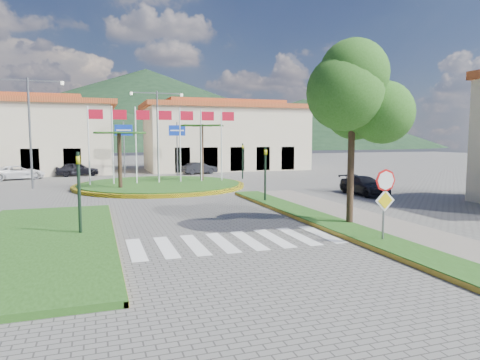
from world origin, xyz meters
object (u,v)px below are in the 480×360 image
object	(u,v)px
white_van	(18,173)
car_dark_b	(199,168)
deciduous_tree	(352,102)
car_side_right	(364,186)
stop_sign	(385,194)
roundabout_island	(160,185)
car_dark_a	(77,169)

from	to	relation	value
white_van	car_dark_b	distance (m)	16.65
white_van	car_dark_b	xyz separation A→B (m)	(16.64, 0.45, -0.03)
deciduous_tree	car_dark_b	size ratio (longest dim) A/B	1.88
car_dark_b	car_side_right	distance (m)	20.11
car_dark_b	car_side_right	world-z (taller)	car_side_right
stop_sign	deciduous_tree	world-z (taller)	deciduous_tree
roundabout_island	car_dark_b	xyz separation A→B (m)	(5.48, 10.28, 0.42)
deciduous_tree	car_dark_a	distance (m)	31.43
white_van	car_side_right	size ratio (longest dim) A/B	1.09
white_van	roundabout_island	bearing A→B (deg)	-150.63
deciduous_tree	white_van	xyz separation A→B (m)	(-16.66, 26.83, -4.55)
car_dark_a	car_side_right	xyz separation A→B (m)	(18.26, -20.54, -0.09)
deciduous_tree	car_dark_b	bearing A→B (deg)	90.03
white_van	car_side_right	distance (m)	29.69
stop_sign	car_dark_b	world-z (taller)	stop_sign
stop_sign	car_side_right	world-z (taller)	stop_sign
white_van	car_dark_a	xyz separation A→B (m)	(4.90, 1.97, 0.06)
deciduous_tree	white_van	bearing A→B (deg)	121.83
stop_sign	white_van	bearing A→B (deg)	118.26
deciduous_tree	roundabout_island	bearing A→B (deg)	107.91
stop_sign	car_dark_b	size ratio (longest dim) A/B	0.73
car_dark_b	roundabout_island	bearing A→B (deg)	138.18
car_dark_a	car_dark_b	world-z (taller)	car_dark_a
white_van	car_dark_a	distance (m)	5.28
roundabout_island	car_side_right	size ratio (longest dim) A/B	3.08
car_dark_a	car_dark_b	distance (m)	11.84
roundabout_island	deciduous_tree	xyz separation A→B (m)	(5.50, -17.00, 5.00)
car_dark_a	car_dark_b	bearing A→B (deg)	-106.10
car_side_right	roundabout_island	bearing A→B (deg)	143.71
deciduous_tree	white_van	distance (m)	31.91
roundabout_island	car_side_right	xyz separation A→B (m)	(12.00, -8.74, 0.42)
white_van	car_dark_b	bearing A→B (deg)	-107.72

